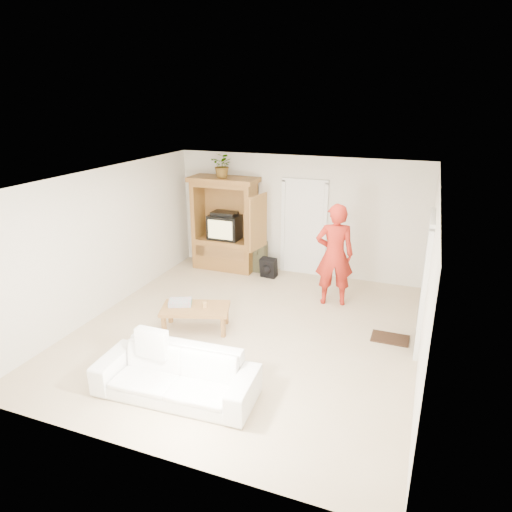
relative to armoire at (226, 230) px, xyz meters
The scene contains 19 objects.
floor 3.22m from the armoire, 59.36° to the right, with size 6.00×6.00×0.00m, color tan.
ceiling 3.53m from the armoire, 59.36° to the right, with size 6.00×6.00×0.00m, color white.
wall_back 1.66m from the armoire, 12.11° to the left, with size 5.50×5.50×0.00m, color silver.
wall_front 5.89m from the armoire, 74.44° to the right, with size 5.50×5.50×0.00m, color silver.
wall_left 2.94m from the armoire, 113.79° to the right, with size 6.00×6.00×0.00m, color silver.
wall_right 5.09m from the armoire, 31.60° to the right, with size 6.00×6.00×0.00m, color silver.
armoire is the anchor object (origin of this frame).
door_back 1.76m from the armoire, 10.13° to the left, with size 0.85×0.05×2.04m, color white.
doorway_right 4.77m from the armoire, 25.61° to the right, with size 0.05×0.90×2.04m, color black.
framed_picture 4.43m from the armoire, 10.03° to the right, with size 0.03×0.60×0.48m, color black.
doormat 4.48m from the armoire, 28.01° to the right, with size 0.60×0.40×0.02m, color #382316.
plant 1.45m from the armoire, 126.74° to the right, with size 0.47×0.41×0.52m, color #4C7238.
man 2.88m from the armoire, 20.99° to the right, with size 0.71×0.47×1.96m, color #A92216.
sofa 4.83m from the armoire, 73.61° to the right, with size 2.14×0.84×0.62m, color white.
coffee_table 3.05m from the armoire, 75.64° to the right, with size 1.26×0.94×0.42m.
towel 2.98m from the armoire, 81.06° to the right, with size 0.38×0.28×0.08m, color #E84D73.
candle 3.02m from the armoire, 72.55° to the right, with size 0.08×0.08×0.10m, color tan.
backpack_black 1.33m from the armoire, 11.36° to the right, with size 0.34×0.20×0.43m, color black, non-canonical shape.
backpack_olive 0.95m from the armoire, ahead, with size 0.36×0.27×0.69m, color #47442B, non-canonical shape.
Camera 1 is at (2.59, -6.36, 3.78)m, focal length 32.00 mm.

